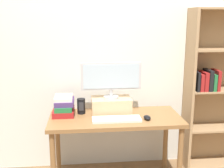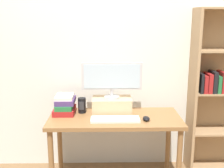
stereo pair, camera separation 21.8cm
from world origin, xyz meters
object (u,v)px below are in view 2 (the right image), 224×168
at_px(computer_monitor, 112,78).
at_px(desk_speaker, 82,105).
at_px(computer_mouse, 146,119).
at_px(keyboard, 115,119).
at_px(book_stack, 65,105).
at_px(riser_box, 112,105).
at_px(desk, 115,125).

bearing_deg(computer_monitor, desk_speaker, -178.74).
height_order(computer_mouse, desk_speaker, desk_speaker).
distance_m(keyboard, book_stack, 0.54).
distance_m(computer_monitor, book_stack, 0.54).
height_order(riser_box, computer_mouse, riser_box).
height_order(computer_monitor, computer_mouse, computer_monitor).
bearing_deg(book_stack, computer_mouse, -15.81).
bearing_deg(book_stack, desk, -13.21).
bearing_deg(book_stack, computer_monitor, 2.33).
bearing_deg(keyboard, computer_mouse, -0.33).
distance_m(desk, desk_speaker, 0.39).
relative_size(computer_monitor, keyboard, 1.31).
xyz_separation_m(desk, book_stack, (-0.50, 0.12, 0.18)).
bearing_deg(desk, computer_mouse, -20.11).
relative_size(desk, computer_mouse, 12.19).
height_order(riser_box, computer_monitor, computer_monitor).
bearing_deg(riser_box, desk_speaker, -178.45).
bearing_deg(computer_monitor, desk, -79.00).
distance_m(desk, riser_box, 0.22).
height_order(desk, riser_box, riser_box).
xyz_separation_m(book_stack, desk_speaker, (0.17, 0.01, -0.01)).
relative_size(desk, desk_speaker, 8.32).
xyz_separation_m(riser_box, book_stack, (-0.47, -0.02, 0.01)).
bearing_deg(riser_box, keyboard, -84.81).
height_order(computer_monitor, book_stack, computer_monitor).
height_order(desk, computer_mouse, computer_mouse).
xyz_separation_m(keyboard, computer_mouse, (0.29, -0.00, 0.01)).
distance_m(riser_box, desk_speaker, 0.30).
bearing_deg(computer_monitor, computer_mouse, -37.41).
bearing_deg(computer_mouse, book_stack, 164.19).
bearing_deg(desk_speaker, desk, -21.53).
bearing_deg(computer_monitor, keyboard, -84.77).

